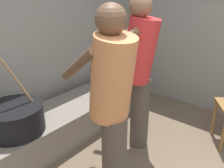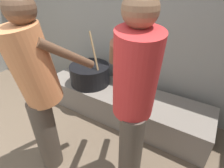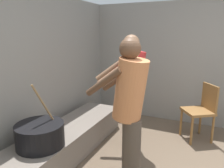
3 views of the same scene
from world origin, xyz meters
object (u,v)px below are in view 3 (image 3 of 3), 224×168
Objects in this scene: cooking_pot_main at (40,135)px; cook_in_orange_shirt at (130,105)px; cook_in_red_shirt at (131,86)px; chair_brown_wood at (201,109)px.

cook_in_orange_shirt reaches higher than cooking_pot_main.
cook_in_orange_shirt is (-0.73, -0.25, -0.01)m from cook_in_red_shirt.
cook_in_orange_shirt is at bearing -161.25° from cook_in_red_shirt.
cooking_pot_main is 0.45× the size of cook_in_orange_shirt.
chair_brown_wood is at bearing -23.92° from cook_in_orange_shirt.
chair_brown_wood is (0.74, -0.90, -0.43)m from cook_in_red_shirt.
cooking_pot_main reaches higher than chair_brown_wood.
chair_brown_wood is (1.73, -1.63, -0.01)m from cooking_pot_main.
cook_in_red_shirt is 1.84× the size of chair_brown_wood.
cook_in_orange_shirt is 1.66m from chair_brown_wood.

